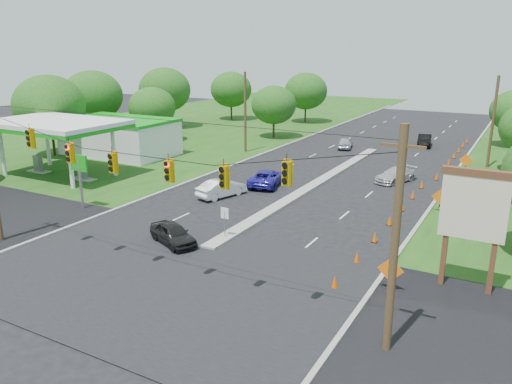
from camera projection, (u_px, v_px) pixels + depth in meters
The scene contains 42 objects.
ground at pixel (164, 276), 26.20m from camera, with size 160.00×160.00×0.00m, color black.
grass_left at pixel (69, 152), 56.98m from camera, with size 40.00×160.00×0.06m, color #1E4714.
cross_street at pixel (164, 276), 26.20m from camera, with size 160.00×14.00×0.02m, color black.
curb_left at pixel (264, 154), 56.10m from camera, with size 0.25×110.00×0.16m, color gray.
curb_right at pixel (454, 176), 46.68m from camera, with size 0.25×110.00×0.16m, color gray.
median at pixel (317, 184), 43.83m from camera, with size 1.00×34.00×0.18m, color gray.
median_sign at pixel (225, 217), 30.83m from camera, with size 0.55×0.06×2.05m.
signal_span at pixel (145, 189), 24.00m from camera, with size 25.60×0.32×9.00m.
utility_pole_far_left at pixel (245, 113), 55.96m from camera, with size 0.28×0.28×9.00m, color #422D1C.
utility_pole_far_right at pixel (493, 123), 48.51m from camera, with size 0.28×0.28×9.00m, color #422D1C.
gas_station at pixel (110, 134), 53.50m from camera, with size 18.40×19.70×5.20m.
pylon_sign at pixel (481, 213), 23.61m from camera, with size 5.90×2.30×6.12m.
cone_0 at pixel (335, 282), 24.73m from camera, with size 0.32×0.32×0.70m, color #DD5000.
cone_1 at pixel (357, 257), 27.66m from camera, with size 0.32×0.32×0.70m, color #DD5000.
cone_2 at pixel (375, 237), 30.60m from camera, with size 0.32×0.32×0.70m, color #DD5000.
cone_3 at pixel (390, 220), 33.54m from camera, with size 0.32×0.32×0.70m, color #DD5000.
cone_4 at pixel (402, 206), 36.48m from camera, with size 0.32×0.32×0.70m, color #DD5000.
cone_5 at pixel (413, 195), 39.42m from camera, with size 0.32×0.32×0.70m, color #DD5000.
cone_6 at pixel (422, 184), 42.36m from camera, with size 0.32×0.32×0.70m, color #DD5000.
cone_7 at pixel (437, 176), 45.02m from camera, with size 0.32×0.32×0.70m, color #DD5000.
cone_8 at pixel (443, 168), 47.96m from camera, with size 0.32×0.32×0.70m, color #DD5000.
cone_9 at pixel (449, 161), 50.90m from camera, with size 0.32×0.32×0.70m, color #DD5000.
cone_10 at pixel (454, 155), 53.84m from camera, with size 0.32×0.32×0.70m, color #DD5000.
cone_11 at pixel (459, 150), 56.78m from camera, with size 0.32×0.32×0.70m, color #DD5000.
cone_12 at pixel (463, 145), 59.71m from camera, with size 0.32×0.32×0.70m, color #DD5000.
cone_13 at pixel (467, 140), 62.65m from camera, with size 0.32×0.32×0.70m, color #DD5000.
work_sign_0 at pixel (390, 271), 24.22m from camera, with size 1.27×0.58×1.37m.
work_sign_1 at pixel (441, 198), 35.97m from camera, with size 1.27×0.58×1.37m.
work_sign_2 at pixel (466, 161), 47.73m from camera, with size 1.27×0.58×1.37m.
tree_1 at pixel (49, 105), 53.75m from camera, with size 7.56×7.56×8.82m.
tree_2 at pixel (152, 107), 62.30m from camera, with size 5.88×5.88×6.86m.
tree_3 at pixel (165, 90), 73.15m from camera, with size 7.56×7.56×8.82m.
tree_4 at pixel (231, 89), 81.54m from camera, with size 6.72×6.72×7.84m.
tree_5 at pixel (274, 105), 65.11m from camera, with size 5.88×5.88×6.86m.
tree_6 at pixel (306, 91), 78.46m from camera, with size 6.72×6.72×7.84m.
tree_14 at pixel (93, 96), 64.01m from camera, with size 7.56×7.56×8.82m.
black_sedan at pixel (173, 234), 30.24m from camera, with size 1.57×3.89×1.33m, color black.
white_sedan at pixel (221, 188), 39.87m from camera, with size 1.48×4.26×1.40m, color white.
blue_pickup at pixel (267, 178), 43.20m from camera, with size 2.32×5.02×1.40m, color #261EA0.
silver_car_far at pixel (396, 175), 44.32m from camera, with size 1.79×4.39×1.28m, color #B5B5B5.
silver_car_oncoming at pixel (345, 143), 59.19m from camera, with size 1.55×3.86×1.32m, color #A9ACBB.
dark_car_receding at pixel (425, 140), 60.45m from camera, with size 1.53×4.40×1.45m, color black.
Camera 1 is at (15.86, -18.58, 11.52)m, focal length 35.00 mm.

